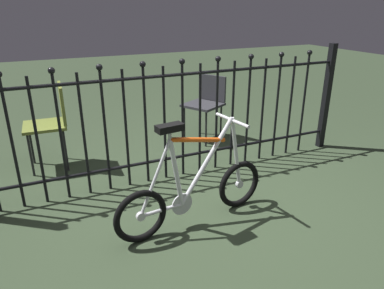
% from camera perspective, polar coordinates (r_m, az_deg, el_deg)
% --- Properties ---
extents(ground_plane, '(20.00, 20.00, 0.00)m').
position_cam_1_polar(ground_plane, '(3.14, 3.87, -10.44)').
color(ground_plane, '#2F3D28').
extents(iron_fence, '(3.84, 0.07, 1.25)m').
position_cam_1_polar(iron_fence, '(3.48, -3.02, 4.31)').
color(iron_fence, black).
rests_on(iron_fence, ground).
extents(bicycle, '(1.35, 0.40, 0.88)m').
position_cam_1_polar(bicycle, '(2.83, 0.28, -7.30)').
color(bicycle, black).
rests_on(bicycle, ground).
extents(chair_charcoal, '(0.57, 0.57, 0.82)m').
position_cam_1_polar(chair_charcoal, '(4.58, 2.33, 7.11)').
color(chair_charcoal, black).
rests_on(chair_charcoal, ground).
extents(chair_olive, '(0.45, 0.44, 0.89)m').
position_cam_1_polar(chair_olive, '(4.01, -21.48, 3.95)').
color(chair_olive, black).
rests_on(chair_olive, ground).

